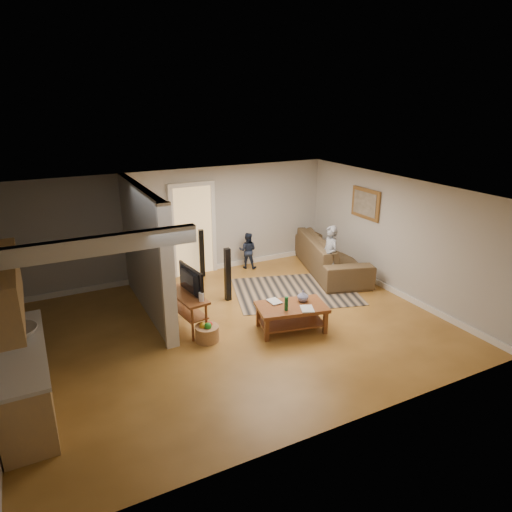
# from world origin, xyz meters

# --- Properties ---
(ground) EXTENTS (7.50, 7.50, 0.00)m
(ground) POSITION_xyz_m (0.00, 0.00, 0.00)
(ground) COLOR brown
(ground) RESTS_ON ground
(room_shell) EXTENTS (7.54, 6.02, 2.52)m
(room_shell) POSITION_xyz_m (-1.07, 0.43, 1.46)
(room_shell) COLOR #B1ADA9
(room_shell) RESTS_ON ground
(area_rug) EXTENTS (3.03, 2.56, 0.01)m
(area_rug) POSITION_xyz_m (1.88, 0.91, 0.01)
(area_rug) COLOR black
(area_rug) RESTS_ON ground
(sofa) EXTENTS (1.88, 3.02, 0.82)m
(sofa) POSITION_xyz_m (3.30, 1.63, 0.00)
(sofa) COLOR brown
(sofa) RESTS_ON ground
(coffee_table) EXTENTS (1.36, 0.97, 0.73)m
(coffee_table) POSITION_xyz_m (0.92, -0.50, 0.38)
(coffee_table) COLOR brown
(coffee_table) RESTS_ON ground
(tv_console) EXTENTS (0.54, 1.12, 0.93)m
(tv_console) POSITION_xyz_m (-0.74, 0.40, 0.62)
(tv_console) COLOR brown
(tv_console) RESTS_ON ground
(speaker_left) EXTENTS (0.11, 0.11, 1.13)m
(speaker_left) POSITION_xyz_m (0.40, 1.20, 0.56)
(speaker_left) COLOR black
(speaker_left) RESTS_ON ground
(speaker_right) EXTENTS (0.13, 0.13, 1.13)m
(speaker_right) POSITION_xyz_m (0.40, 2.70, 0.57)
(speaker_right) COLOR black
(speaker_right) RESTS_ON ground
(toy_basket) EXTENTS (0.41, 0.41, 0.37)m
(toy_basket) POSITION_xyz_m (-0.60, -0.17, 0.15)
(toy_basket) COLOR olive
(toy_basket) RESTS_ON ground
(child) EXTENTS (0.40, 0.55, 1.39)m
(child) POSITION_xyz_m (2.71, 0.87, 0.00)
(child) COLOR gray
(child) RESTS_ON ground
(toddler) EXTENTS (0.56, 0.53, 0.90)m
(toddler) POSITION_xyz_m (1.59, 2.70, 0.00)
(toddler) COLOR #1B2338
(toddler) RESTS_ON ground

